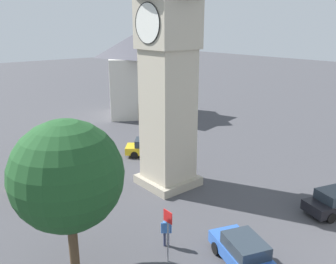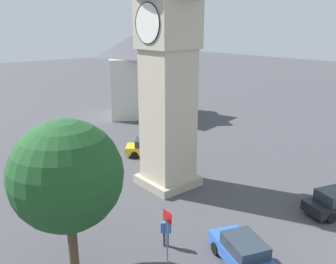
{
  "view_description": "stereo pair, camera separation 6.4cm",
  "coord_description": "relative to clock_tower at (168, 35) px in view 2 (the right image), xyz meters",
  "views": [
    {
      "loc": [
        18.15,
        -15.13,
        11.17
      ],
      "look_at": [
        0.0,
        0.0,
        3.98
      ],
      "focal_mm": 37.47,
      "sensor_mm": 36.0,
      "label": 1
    },
    {
      "loc": [
        18.19,
        -15.08,
        11.17
      ],
      "look_at": [
        0.0,
        0.0,
        3.98
      ],
      "focal_mm": 37.47,
      "sensor_mm": 36.0,
      "label": 2
    }
  ],
  "objects": [
    {
      "name": "clock_tower",
      "position": [
        0.0,
        0.0,
        0.0
      ],
      "size": [
        4.42,
        4.42,
        18.16
      ],
      "color": "#A59C89",
      "rests_on": "ground"
    },
    {
      "name": "car_white_side",
      "position": [
        9.42,
        -3.14,
        -9.79
      ],
      "size": [
        4.46,
        3.01,
        1.53
      ],
      "color": "#2D5BB7",
      "rests_on": "ground"
    },
    {
      "name": "road_sign",
      "position": [
        6.85,
        -5.72,
        -8.65
      ],
      "size": [
        0.6,
        0.07,
        2.8
      ],
      "color": "gray",
      "rests_on": "ground"
    },
    {
      "name": "car_silver_kerb",
      "position": [
        -5.6,
        2.42,
        -9.79
      ],
      "size": [
        4.01,
        4.2,
        1.53
      ],
      "color": "gold",
      "rests_on": "ground"
    },
    {
      "name": "car_blue_kerb",
      "position": [
        -4.45,
        -7.81,
        -9.79
      ],
      "size": [
        4.46,
        3.12,
        1.53
      ],
      "color": "gold",
      "rests_on": "ground"
    },
    {
      "name": "car_red_corner",
      "position": [
        9.89,
        5.32,
        -9.79
      ],
      "size": [
        2.88,
        4.45,
        1.53
      ],
      "color": "black",
      "rests_on": "ground"
    },
    {
      "name": "pedestrian",
      "position": [
        5.81,
        -4.96,
        -9.54
      ],
      "size": [
        0.4,
        0.45,
        1.69
      ],
      "color": "#2D3351",
      "rests_on": "ground"
    },
    {
      "name": "tree",
      "position": [
        4.63,
        -9.55,
        -5.62
      ],
      "size": [
        4.98,
        4.98,
        7.44
      ],
      "color": "brown",
      "rests_on": "ground"
    },
    {
      "name": "ground_plane",
      "position": [
        -0.0,
        -0.0,
        -10.55
      ],
      "size": [
        200.0,
        200.0,
        0.0
      ],
      "primitive_type": "plane",
      "color": "#424247"
    },
    {
      "name": "building_corner_back",
      "position": [
        -18.77,
        10.89,
        -5.2
      ],
      "size": [
        10.45,
        10.71,
        10.49
      ],
      "color": "beige",
      "rests_on": "ground"
    }
  ]
}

